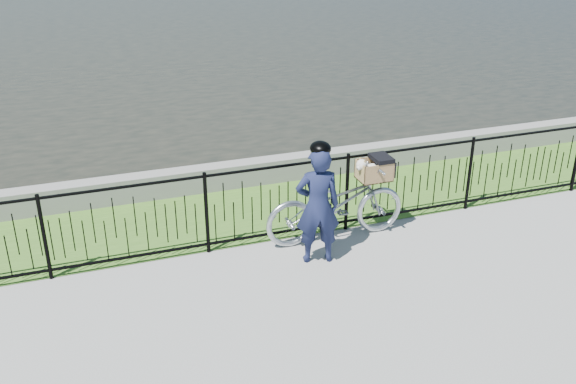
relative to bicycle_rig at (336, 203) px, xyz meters
name	(u,v)px	position (x,y,z in m)	size (l,w,h in m)	color
ground	(323,302)	(-0.76, -1.40, -0.54)	(120.00, 120.00, 0.00)	gray
grass_strip	(258,210)	(-0.76, 1.20, -0.53)	(60.00, 2.00, 0.01)	#416D22
quay_wall	(240,174)	(-0.76, 2.20, -0.34)	(60.00, 0.30, 0.40)	gray
fence	(279,202)	(-0.76, 0.20, 0.04)	(14.00, 0.06, 1.15)	black
bicycle_rig	(336,203)	(0.00, 0.00, 0.00)	(2.00, 0.70, 1.16)	#B0B7BD
cyclist	(318,204)	(-0.47, -0.47, 0.28)	(0.63, 0.48, 1.63)	#161C3D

